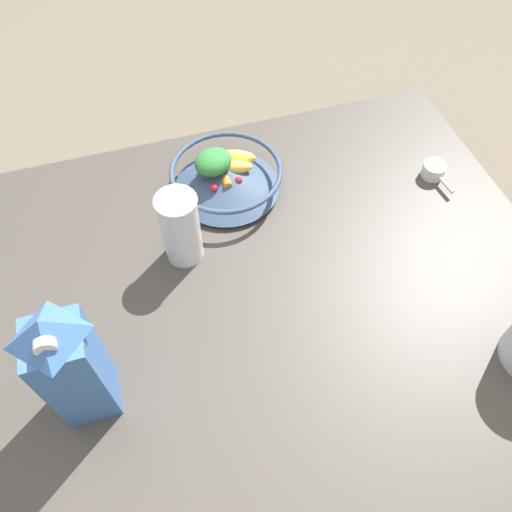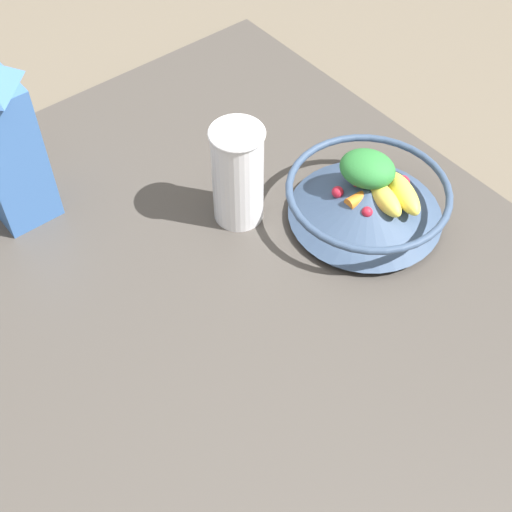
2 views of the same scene
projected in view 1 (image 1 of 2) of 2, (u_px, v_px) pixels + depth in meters
ground_plane at (289, 335)px, 0.85m from camera, size 6.00×6.00×0.00m
countertop at (289, 331)px, 0.84m from camera, size 1.02×1.02×0.03m
fruit_bowl at (226, 176)px, 0.98m from camera, size 0.22×0.22×0.09m
milk_carton at (70, 365)px, 0.66m from camera, size 0.08×0.08×0.25m
drinking_cup at (180, 227)px, 0.85m from camera, size 0.07×0.07×0.15m
measuring_scoop at (434, 171)px, 1.02m from camera, size 0.05×0.09×0.03m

